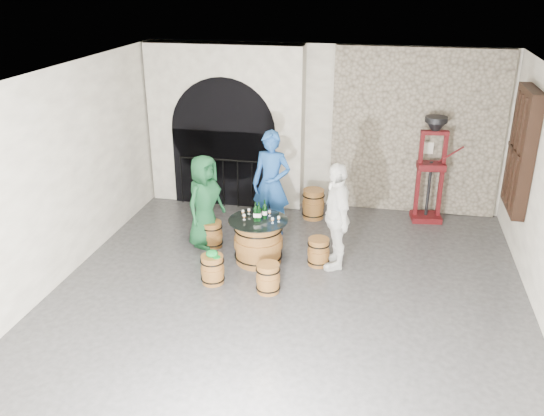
% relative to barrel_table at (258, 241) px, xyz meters
% --- Properties ---
extents(ground, '(8.00, 8.00, 0.00)m').
position_rel_barrel_table_xyz_m(ground, '(0.67, -1.20, -0.37)').
color(ground, '#2F2F32').
rests_on(ground, ground).
extents(wall_back, '(8.00, 0.00, 8.00)m').
position_rel_barrel_table_xyz_m(wall_back, '(0.67, 2.80, 1.23)').
color(wall_back, silver).
rests_on(wall_back, ground).
extents(wall_front, '(8.00, 0.00, 8.00)m').
position_rel_barrel_table_xyz_m(wall_front, '(0.67, -5.20, 1.23)').
color(wall_front, silver).
rests_on(wall_front, ground).
extents(wall_left, '(0.00, 8.00, 8.00)m').
position_rel_barrel_table_xyz_m(wall_left, '(-2.83, -1.20, 1.23)').
color(wall_left, silver).
rests_on(wall_left, ground).
extents(ceiling, '(8.00, 8.00, 0.00)m').
position_rel_barrel_table_xyz_m(ceiling, '(0.67, -1.20, 2.83)').
color(ceiling, beige).
rests_on(ceiling, wall_back).
extents(stone_facing_panel, '(3.20, 0.12, 3.18)m').
position_rel_barrel_table_xyz_m(stone_facing_panel, '(2.47, 2.74, 1.23)').
color(stone_facing_panel, gray).
rests_on(stone_facing_panel, ground).
extents(arched_opening, '(3.10, 0.60, 3.19)m').
position_rel_barrel_table_xyz_m(arched_opening, '(-1.23, 2.54, 1.21)').
color(arched_opening, silver).
rests_on(arched_opening, ground).
extents(shuttered_window, '(0.23, 1.10, 2.00)m').
position_rel_barrel_table_xyz_m(shuttered_window, '(4.05, 1.20, 1.43)').
color(shuttered_window, black).
rests_on(shuttered_window, wall_right).
extents(barrel_table, '(0.97, 0.97, 0.75)m').
position_rel_barrel_table_xyz_m(barrel_table, '(0.00, 0.00, 0.00)').
color(barrel_table, brown).
rests_on(barrel_table, ground).
extents(barrel_stool_left, '(0.37, 0.37, 0.46)m').
position_rel_barrel_table_xyz_m(barrel_stool_left, '(-0.91, 0.38, -0.14)').
color(barrel_stool_left, brown).
rests_on(barrel_stool_left, ground).
extents(barrel_stool_far, '(0.37, 0.37, 0.46)m').
position_rel_barrel_table_xyz_m(barrel_stool_far, '(-0.01, 0.99, -0.14)').
color(barrel_stool_far, brown).
rests_on(barrel_stool_far, ground).
extents(barrel_stool_right, '(0.37, 0.37, 0.46)m').
position_rel_barrel_table_xyz_m(barrel_stool_right, '(0.98, 0.09, -0.14)').
color(barrel_stool_right, brown).
rests_on(barrel_stool_right, ground).
extents(barrel_stool_near_right, '(0.37, 0.37, 0.46)m').
position_rel_barrel_table_xyz_m(barrel_stool_near_right, '(0.36, -0.92, -0.14)').
color(barrel_stool_near_right, brown).
rests_on(barrel_stool_near_right, ground).
extents(barrel_stool_near_left, '(0.37, 0.37, 0.46)m').
position_rel_barrel_table_xyz_m(barrel_stool_near_left, '(-0.53, -0.83, -0.14)').
color(barrel_stool_near_left, brown).
rests_on(barrel_stool_near_left, ground).
extents(green_cap, '(0.23, 0.18, 0.10)m').
position_rel_barrel_table_xyz_m(green_cap, '(-0.53, -0.84, 0.13)').
color(green_cap, '#0B7D29').
rests_on(green_cap, barrel_stool_near_left).
extents(person_green, '(0.79, 0.94, 1.63)m').
position_rel_barrel_table_xyz_m(person_green, '(-1.04, 0.43, 0.44)').
color(person_green, '#134424').
rests_on(person_green, ground).
extents(person_blue, '(0.75, 0.54, 1.92)m').
position_rel_barrel_table_xyz_m(person_blue, '(-0.01, 1.11, 0.59)').
color(person_blue, '#1B4994').
rests_on(person_blue, ground).
extents(person_white, '(0.75, 1.11, 1.76)m').
position_rel_barrel_table_xyz_m(person_white, '(1.24, 0.11, 0.51)').
color(person_white, white).
rests_on(person_white, ground).
extents(wine_bottle_left, '(0.08, 0.08, 0.32)m').
position_rel_barrel_table_xyz_m(wine_bottle_left, '(-0.03, -0.05, 0.51)').
color(wine_bottle_left, black).
rests_on(wine_bottle_left, barrel_table).
extents(wine_bottle_center, '(0.08, 0.08, 0.32)m').
position_rel_barrel_table_xyz_m(wine_bottle_center, '(0.02, -0.03, 0.51)').
color(wine_bottle_center, black).
rests_on(wine_bottle_center, barrel_table).
extents(wine_bottle_right, '(0.08, 0.08, 0.32)m').
position_rel_barrel_table_xyz_m(wine_bottle_right, '(0.09, 0.07, 0.51)').
color(wine_bottle_right, black).
rests_on(wine_bottle_right, barrel_table).
extents(tasting_glass_a, '(0.05, 0.05, 0.10)m').
position_rel_barrel_table_xyz_m(tasting_glass_a, '(-0.22, -0.05, 0.43)').
color(tasting_glass_a, '#BC6B24').
rests_on(tasting_glass_a, barrel_table).
extents(tasting_glass_b, '(0.05, 0.05, 0.10)m').
position_rel_barrel_table_xyz_m(tasting_glass_b, '(0.34, -0.02, 0.43)').
color(tasting_glass_b, '#BC6B24').
rests_on(tasting_glass_b, barrel_table).
extents(tasting_glass_c, '(0.05, 0.05, 0.10)m').
position_rel_barrel_table_xyz_m(tasting_glass_c, '(-0.20, 0.19, 0.43)').
color(tasting_glass_c, '#BC6B24').
rests_on(tasting_glass_c, barrel_table).
extents(tasting_glass_d, '(0.05, 0.05, 0.10)m').
position_rel_barrel_table_xyz_m(tasting_glass_d, '(0.15, 0.19, 0.43)').
color(tasting_glass_d, '#BC6B24').
rests_on(tasting_glass_d, barrel_table).
extents(tasting_glass_e, '(0.05, 0.05, 0.10)m').
position_rel_barrel_table_xyz_m(tasting_glass_e, '(0.26, -0.09, 0.43)').
color(tasting_glass_e, '#BC6B24').
rests_on(tasting_glass_e, barrel_table).
extents(tasting_glass_f, '(0.05, 0.05, 0.10)m').
position_rel_barrel_table_xyz_m(tasting_glass_f, '(-0.28, 0.12, 0.43)').
color(tasting_glass_f, '#BC6B24').
rests_on(tasting_glass_f, barrel_table).
extents(side_barrel, '(0.44, 0.44, 0.58)m').
position_rel_barrel_table_xyz_m(side_barrel, '(0.63, 1.98, -0.08)').
color(side_barrel, brown).
rests_on(side_barrel, ground).
extents(corking_press, '(0.86, 0.52, 2.03)m').
position_rel_barrel_table_xyz_m(corking_press, '(2.78, 2.32, 0.81)').
color(corking_press, '#550E12').
rests_on(corking_press, ground).
extents(control_box, '(0.18, 0.10, 0.22)m').
position_rel_barrel_table_xyz_m(control_box, '(2.72, 2.66, 0.98)').
color(control_box, silver).
rests_on(control_box, wall_back).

